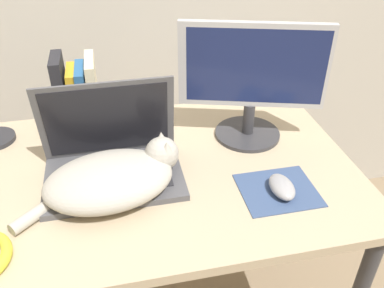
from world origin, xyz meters
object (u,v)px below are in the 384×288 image
at_px(external_monitor, 252,80).
at_px(book_row, 78,97).
at_px(laptop, 112,160).
at_px(cat, 114,178).
at_px(computer_mouse, 282,187).

distance_m(external_monitor, book_row, 0.55).
distance_m(laptop, cat, 0.09).
relative_size(external_monitor, book_row, 1.68).
bearing_deg(laptop, cat, -90.22).
bearing_deg(external_monitor, book_row, 163.36).
distance_m(cat, computer_mouse, 0.44).
height_order(external_monitor, computer_mouse, external_monitor).
bearing_deg(cat, computer_mouse, -11.62).
xyz_separation_m(cat, book_row, (-0.09, 0.36, 0.06)).
distance_m(laptop, external_monitor, 0.48).
height_order(laptop, computer_mouse, laptop).
bearing_deg(book_row, laptop, -72.48).
height_order(laptop, external_monitor, external_monitor).
relative_size(laptop, book_row, 1.47).
relative_size(laptop, cat, 0.86).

